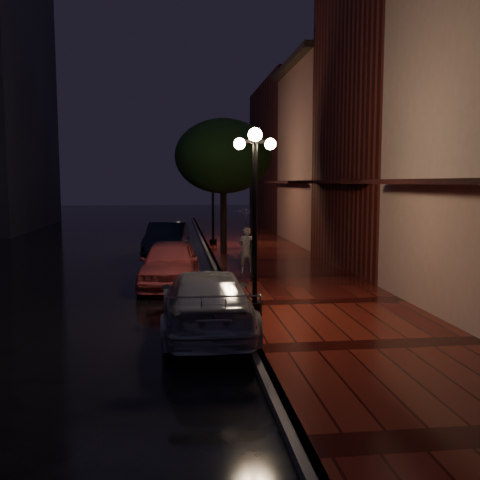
# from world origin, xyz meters

# --- Properties ---
(ground) EXTENTS (120.00, 120.00, 0.00)m
(ground) POSITION_xyz_m (0.00, 0.00, 0.00)
(ground) COLOR black
(ground) RESTS_ON ground
(sidewalk) EXTENTS (4.50, 60.00, 0.15)m
(sidewalk) POSITION_xyz_m (2.25, 0.00, 0.07)
(sidewalk) COLOR #4B110D
(sidewalk) RESTS_ON ground
(curb) EXTENTS (0.25, 60.00, 0.15)m
(curb) POSITION_xyz_m (0.00, 0.00, 0.07)
(curb) COLOR #595451
(curb) RESTS_ON ground
(storefront_mid) EXTENTS (5.00, 8.00, 11.00)m
(storefront_mid) POSITION_xyz_m (7.00, 2.00, 5.50)
(storefront_mid) COLOR #511914
(storefront_mid) RESTS_ON ground
(storefront_far) EXTENTS (5.00, 8.00, 9.00)m
(storefront_far) POSITION_xyz_m (7.00, 10.00, 4.50)
(storefront_far) COLOR #8C5951
(storefront_far) RESTS_ON ground
(storefront_extra) EXTENTS (5.00, 12.00, 10.00)m
(storefront_extra) POSITION_xyz_m (7.00, 20.00, 5.00)
(storefront_extra) COLOR #511914
(storefront_extra) RESTS_ON ground
(streetlamp_near) EXTENTS (0.96, 0.36, 4.31)m
(streetlamp_near) POSITION_xyz_m (0.35, -5.00, 2.60)
(streetlamp_near) COLOR black
(streetlamp_near) RESTS_ON sidewalk
(streetlamp_far) EXTENTS (0.96, 0.36, 4.31)m
(streetlamp_far) POSITION_xyz_m (0.35, 9.00, 2.60)
(streetlamp_far) COLOR black
(streetlamp_far) RESTS_ON sidewalk
(street_tree) EXTENTS (4.16, 4.16, 5.80)m
(street_tree) POSITION_xyz_m (0.61, 5.99, 4.24)
(street_tree) COLOR black
(street_tree) RESTS_ON sidewalk
(pink_car) EXTENTS (2.03, 4.39, 1.46)m
(pink_car) POSITION_xyz_m (-1.65, -0.52, 0.73)
(pink_car) COLOR #D6585B
(pink_car) RESTS_ON ground
(navy_car) EXTENTS (2.03, 4.70, 1.50)m
(navy_car) POSITION_xyz_m (-1.84, 6.16, 0.75)
(navy_car) COLOR black
(navy_car) RESTS_ON ground
(silver_car) EXTENTS (1.92, 4.72, 1.37)m
(silver_car) POSITION_xyz_m (-0.81, -5.86, 0.69)
(silver_car) COLOR #9D9CA4
(silver_car) RESTS_ON ground
(woman_with_umbrella) EXTENTS (0.92, 0.94, 2.22)m
(woman_with_umbrella) POSITION_xyz_m (0.92, 0.87, 1.61)
(woman_with_umbrella) COLOR silver
(woman_with_umbrella) RESTS_ON sidewalk
(parking_meter) EXTENTS (0.13, 0.11, 1.21)m
(parking_meter) POSITION_xyz_m (1.00, 0.06, 0.89)
(parking_meter) COLOR black
(parking_meter) RESTS_ON sidewalk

